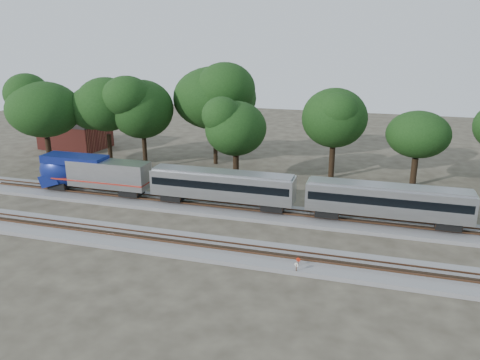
# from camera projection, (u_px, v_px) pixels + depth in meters

# --- Properties ---
(ground) EXTENTS (160.00, 160.00, 0.00)m
(ground) POSITION_uv_depth(u_px,v_px,m) (232.00, 234.00, 46.43)
(ground) COLOR #383328
(ground) RESTS_ON ground
(track_far) EXTENTS (160.00, 5.00, 0.73)m
(track_far) POSITION_uv_depth(u_px,v_px,m) (248.00, 211.00, 51.86)
(track_far) COLOR slate
(track_far) RESTS_ON ground
(track_near) EXTENTS (160.00, 5.00, 0.73)m
(track_near) POSITION_uv_depth(u_px,v_px,m) (219.00, 249.00, 42.71)
(track_near) COLOR slate
(track_near) RESTS_ON ground
(switch_stand_red) EXTENTS (0.36, 0.07, 1.13)m
(switch_stand_red) POSITION_uv_depth(u_px,v_px,m) (298.00, 262.00, 39.24)
(switch_stand_red) COLOR #512D19
(switch_stand_red) RESTS_ON ground
(switch_stand_white) EXTENTS (0.34, 0.18, 1.14)m
(switch_stand_white) POSITION_uv_depth(u_px,v_px,m) (296.00, 267.00, 38.35)
(switch_stand_white) COLOR #512D19
(switch_stand_white) RESTS_ON ground
(switch_lever) EXTENTS (0.53, 0.35, 0.30)m
(switch_lever) POSITION_uv_depth(u_px,v_px,m) (292.00, 271.00, 38.93)
(switch_lever) COLOR #512D19
(switch_lever) RESTS_ON ground
(brick_building) EXTENTS (11.34, 8.53, 5.12)m
(brick_building) POSITION_uv_depth(u_px,v_px,m) (75.00, 133.00, 80.82)
(brick_building) COLOR maroon
(brick_building) RESTS_ON ground
(tree_0) EXTENTS (8.97, 8.97, 12.65)m
(tree_0) POSITION_uv_depth(u_px,v_px,m) (44.00, 110.00, 65.65)
(tree_0) COLOR black
(tree_0) RESTS_ON ground
(tree_1) EXTENTS (9.57, 9.57, 13.49)m
(tree_1) POSITION_uv_depth(u_px,v_px,m) (106.00, 104.00, 66.32)
(tree_1) COLOR black
(tree_1) RESTS_ON ground
(tree_2) EXTENTS (8.88, 8.88, 12.52)m
(tree_2) POSITION_uv_depth(u_px,v_px,m) (142.00, 109.00, 66.45)
(tree_2) COLOR black
(tree_2) RESTS_ON ground
(tree_3) EXTENTS (10.12, 10.12, 14.27)m
(tree_3) POSITION_uv_depth(u_px,v_px,m) (215.00, 98.00, 68.62)
(tree_3) COLOR black
(tree_3) RESTS_ON ground
(tree_4) EXTENTS (7.45, 7.45, 10.50)m
(tree_4) POSITION_uv_depth(u_px,v_px,m) (236.00, 129.00, 60.35)
(tree_4) COLOR black
(tree_4) RESTS_ON ground
(tree_5) EXTENTS (8.48, 8.48, 11.96)m
(tree_5) POSITION_uv_depth(u_px,v_px,m) (334.00, 118.00, 61.92)
(tree_5) COLOR black
(tree_5) RESTS_ON ground
(tree_6) EXTENTS (6.94, 6.94, 9.79)m
(tree_6) POSITION_uv_depth(u_px,v_px,m) (418.00, 135.00, 59.16)
(tree_6) COLOR black
(tree_6) RESTS_ON ground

